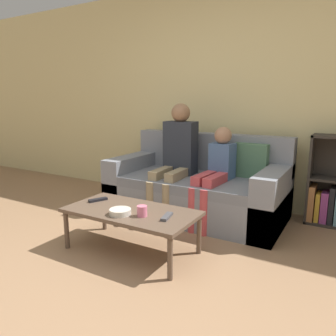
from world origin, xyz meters
TOP-DOWN VIEW (x-y plane):
  - ground_plane at (0.00, 0.00)m, footprint 22.00×22.00m
  - wall_back at (0.00, 2.37)m, footprint 12.00×0.06m
  - couch at (-0.13, 1.79)m, footprint 1.88×0.96m
  - coffee_table at (-0.23, 0.68)m, footprint 1.11×0.56m
  - person_adult at (-0.36, 1.70)m, footprint 0.35×0.66m
  - person_child at (0.12, 1.65)m, footprint 0.26×0.66m
  - cup_near at (-0.07, 0.61)m, footprint 0.08×0.08m
  - tv_remote_0 at (-0.64, 0.73)m, footprint 0.12×0.17m
  - tv_remote_1 at (0.12, 0.67)m, footprint 0.08×0.18m
  - snack_bowl at (-0.24, 0.55)m, footprint 0.17×0.17m

SIDE VIEW (x-z plane):
  - ground_plane at x=0.00m, z-range 0.00..0.00m
  - couch at x=-0.13m, z-range -0.15..0.73m
  - coffee_table at x=-0.23m, z-range 0.15..0.51m
  - tv_remote_0 at x=-0.64m, z-range 0.36..0.38m
  - tv_remote_1 at x=0.12m, z-range 0.36..0.38m
  - snack_bowl at x=-0.24m, z-range 0.36..0.41m
  - cup_near at x=-0.07m, z-range 0.36..0.45m
  - person_child at x=0.12m, z-range 0.07..1.06m
  - person_adult at x=-0.36m, z-range 0.09..1.31m
  - wall_back at x=0.00m, z-range 0.00..2.60m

